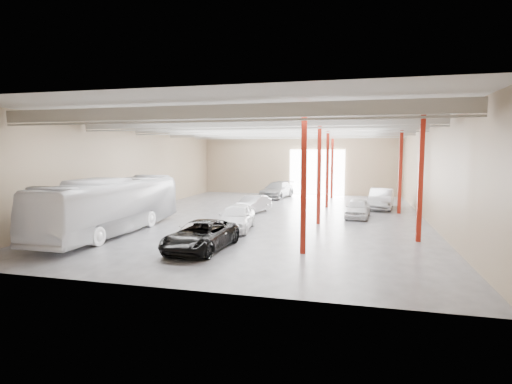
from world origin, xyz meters
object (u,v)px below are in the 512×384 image
at_px(car_row_b, 252,204).
at_px(car_right_near, 381,199).
at_px(car_right_far, 358,208).
at_px(car_row_a, 236,217).
at_px(coach_bus, 112,206).
at_px(black_sedan, 201,236).
at_px(car_row_c, 277,190).

distance_m(car_row_b, car_right_near, 11.08).
relative_size(car_row_b, car_right_far, 1.02).
bearing_deg(car_right_near, car_row_a, -120.61).
height_order(coach_bus, black_sedan, coach_bus).
height_order(coach_bus, car_row_a, coach_bus).
distance_m(coach_bus, black_sedan, 7.19).
relative_size(black_sedan, car_row_b, 1.26).
relative_size(car_row_c, car_right_near, 1.08).
bearing_deg(car_row_b, car_right_far, 10.55).
relative_size(car_row_a, car_right_near, 0.92).
height_order(black_sedan, car_row_a, car_row_a).
relative_size(coach_bus, car_row_b, 2.87).
height_order(car_row_a, car_row_c, same).
height_order(coach_bus, car_row_c, coach_bus).
distance_m(coach_bus, car_right_far, 16.90).
bearing_deg(car_row_a, black_sedan, -98.11).
relative_size(black_sedan, car_right_near, 1.00).
bearing_deg(car_row_c, coach_bus, -96.91).
bearing_deg(black_sedan, car_row_a, 91.77).
relative_size(coach_bus, car_row_a, 2.48).
distance_m(black_sedan, car_row_c, 22.58).
bearing_deg(car_row_a, coach_bus, -164.70).
relative_size(car_row_b, car_row_c, 0.74).
bearing_deg(car_right_far, car_right_near, 75.12).
relative_size(car_row_b, car_right_near, 0.79).
distance_m(coach_bus, car_right_near, 21.58).
xyz_separation_m(black_sedan, car_row_a, (0.22, 5.20, 0.09)).
xyz_separation_m(car_row_a, car_row_c, (-0.82, 17.37, 0.00)).
bearing_deg(coach_bus, car_row_a, 20.84).
relative_size(coach_bus, car_right_near, 2.28).
relative_size(coach_bus, car_right_far, 2.93).
height_order(car_row_c, car_right_far, car_row_c).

